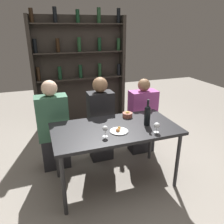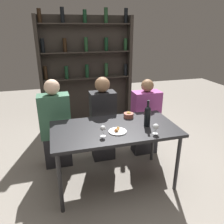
{
  "view_description": "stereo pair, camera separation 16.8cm",
  "coord_description": "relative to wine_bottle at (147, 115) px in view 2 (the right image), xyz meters",
  "views": [
    {
      "loc": [
        -0.8,
        -2.17,
        1.85
      ],
      "look_at": [
        0.0,
        0.12,
        0.92
      ],
      "focal_mm": 35.0,
      "sensor_mm": 36.0,
      "label": 1
    },
    {
      "loc": [
        -0.64,
        -2.22,
        1.85
      ],
      "look_at": [
        0.0,
        0.12,
        0.92
      ],
      "focal_mm": 35.0,
      "sensor_mm": 36.0,
      "label": 2
    }
  ],
  "objects": [
    {
      "name": "wine_glass_1",
      "position": [
        0.0,
        -0.22,
        -0.06
      ],
      "size": [
        0.07,
        0.07,
        0.12
      ],
      "color": "silver",
      "rests_on": "dining_table"
    },
    {
      "name": "food_plate_0",
      "position": [
        -0.39,
        -0.06,
        -0.12
      ],
      "size": [
        0.2,
        0.2,
        0.05
      ],
      "color": "silver",
      "rests_on": "dining_table"
    },
    {
      "name": "seated_person_left",
      "position": [
        -1.05,
        0.64,
        -0.31
      ],
      "size": [
        0.41,
        0.22,
        1.25
      ],
      "color": "#26262B",
      "rests_on": "ground_plane"
    },
    {
      "name": "dining_table",
      "position": [
        -0.38,
        0.06,
        -0.2
      ],
      "size": [
        1.47,
        0.78,
        0.77
      ],
      "color": "black",
      "rests_on": "ground_plane"
    },
    {
      "name": "wine_glass_0",
      "position": [
        -0.56,
        -0.13,
        -0.05
      ],
      "size": [
        0.06,
        0.06,
        0.13
      ],
      "color": "silver",
      "rests_on": "dining_table"
    },
    {
      "name": "ground_plane",
      "position": [
        -0.38,
        0.06,
        -0.9
      ],
      "size": [
        10.0,
        10.0,
        0.0
      ],
      "primitive_type": "plane",
      "color": "gray"
    },
    {
      "name": "seated_person_right",
      "position": [
        0.27,
        0.64,
        -0.36
      ],
      "size": [
        0.41,
        0.22,
        1.17
      ],
      "color": "#26262B",
      "rests_on": "ground_plane"
    },
    {
      "name": "seated_person_center",
      "position": [
        -0.39,
        0.64,
        -0.31
      ],
      "size": [
        0.35,
        0.22,
        1.24
      ],
      "color": "#26262B",
      "rests_on": "ground_plane"
    },
    {
      "name": "wine_bottle",
      "position": [
        0.0,
        0.0,
        0.0
      ],
      "size": [
        0.07,
        0.07,
        0.32
      ],
      "color": "black",
      "rests_on": "dining_table"
    },
    {
      "name": "wine_rack_wall",
      "position": [
        -0.38,
        2.03,
        0.23
      ],
      "size": [
        1.76,
        0.21,
        2.19
      ],
      "color": "#28231E",
      "rests_on": "ground_plane"
    },
    {
      "name": "snack_bowl",
      "position": [
        -0.12,
        0.3,
        -0.1
      ],
      "size": [
        0.13,
        0.13,
        0.08
      ],
      "color": "#995142",
      "rests_on": "dining_table"
    }
  ]
}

